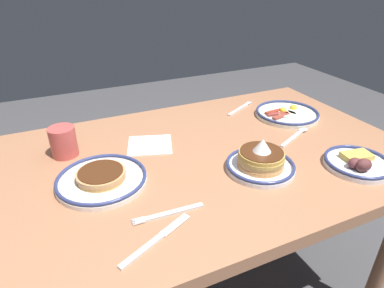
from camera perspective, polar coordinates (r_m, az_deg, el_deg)
dining_table at (r=1.15m, az=3.70°, el=-4.63°), size 1.33×0.87×0.73m
plate_near_main at (r=1.43m, az=16.18°, el=5.13°), size 0.26×0.26×0.04m
plate_center_pancakes at (r=1.02m, az=11.83°, el=-3.01°), size 0.21×0.21×0.11m
plate_far_companion at (r=0.98m, az=-15.41°, el=-5.78°), size 0.26×0.26×0.04m
plate_far_side at (r=1.14m, az=26.87°, el=-2.94°), size 0.20×0.20×0.05m
coffee_mug at (r=1.15m, az=-21.44°, el=0.49°), size 0.08×0.12×0.10m
paper_napkin at (r=1.16m, az=-7.32°, el=-0.17°), size 0.19×0.18×0.00m
fork_near at (r=1.46m, az=8.38°, el=6.16°), size 0.17×0.10×0.01m
fork_far at (r=0.85m, az=-4.17°, el=-11.93°), size 0.19×0.03×0.01m
butter_knife at (r=0.79m, az=-6.19°, el=-16.13°), size 0.20×0.11×0.01m
tea_spoon at (r=1.28m, az=17.77°, el=1.63°), size 0.18×0.09×0.01m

